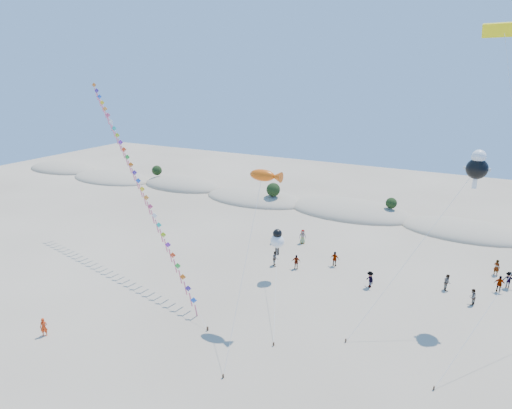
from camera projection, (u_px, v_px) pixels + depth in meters
The scene contains 8 objects.
dune_ridge at pixel (356, 213), 64.58m from camera, with size 145.30×11.49×5.57m.
kite_train at pixel (135, 175), 45.35m from camera, with size 26.82×15.19×19.75m.
fish_kite at pixel (266, 176), 34.50m from camera, with size 2.79×9.71×12.95m.
cartoon_kite_low at pixel (277, 240), 43.11m from camera, with size 5.35×11.34×5.40m.
cartoon_kite_high at pixel (477, 167), 34.41m from camera, with size 8.42×10.02×14.55m.
parafoil_kite at pixel (505, 37), 25.87m from camera, with size 6.62×9.66×23.35m.
flyer_foreground at pixel (44, 327), 34.47m from camera, with size 0.57×0.37×1.55m, color red.
beachgoers at pixel (378, 265), 45.38m from camera, with size 26.44×9.81×1.79m.
Camera 1 is at (15.79, -16.25, 20.49)m, focal length 30.00 mm.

